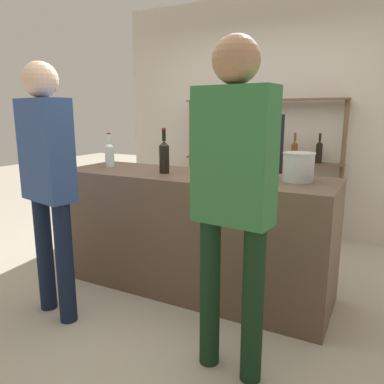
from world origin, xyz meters
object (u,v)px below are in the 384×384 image
(ice_bucket, at_px, (298,167))
(counter_bottle_0, at_px, (164,156))
(counter_bottle_3, at_px, (110,154))
(customer_right, at_px, (233,183))
(server_behind_counter, at_px, (257,165))
(counter_bottle_2, at_px, (203,156))
(customer_left, at_px, (47,171))
(counter_bottle_1, at_px, (258,163))

(ice_bucket, bearing_deg, counter_bottle_0, -173.15)
(counter_bottle_0, xyz_separation_m, ice_bucket, (1.04, 0.12, -0.04))
(counter_bottle_3, distance_m, customer_right, 1.75)
(counter_bottle_0, height_order, server_behind_counter, server_behind_counter)
(counter_bottle_3, relative_size, server_behind_counter, 0.18)
(counter_bottle_3, distance_m, ice_bucket, 1.67)
(counter_bottle_3, bearing_deg, counter_bottle_2, 3.02)
(ice_bucket, relative_size, customer_left, 0.13)
(customer_left, bearing_deg, counter_bottle_3, 24.82)
(customer_right, distance_m, customer_left, 1.35)
(counter_bottle_3, height_order, server_behind_counter, server_behind_counter)
(counter_bottle_1, bearing_deg, customer_right, -81.28)
(counter_bottle_0, relative_size, counter_bottle_3, 1.19)
(counter_bottle_1, height_order, counter_bottle_3, counter_bottle_1)
(server_behind_counter, bearing_deg, customer_right, 1.32)
(ice_bucket, distance_m, customer_right, 0.91)
(counter_bottle_2, xyz_separation_m, counter_bottle_3, (-0.91, -0.05, -0.02))
(counter_bottle_2, relative_size, counter_bottle_3, 1.22)
(counter_bottle_1, relative_size, customer_left, 0.19)
(customer_left, bearing_deg, counter_bottle_1, -44.00)
(counter_bottle_2, xyz_separation_m, server_behind_counter, (0.23, 0.71, -0.15))
(counter_bottle_2, relative_size, ice_bucket, 1.62)
(counter_bottle_0, distance_m, customer_right, 1.19)
(ice_bucket, distance_m, customer_left, 1.74)
(counter_bottle_1, bearing_deg, counter_bottle_2, 167.03)
(counter_bottle_0, xyz_separation_m, server_behind_counter, (0.51, 0.84, -0.14))
(counter_bottle_1, height_order, server_behind_counter, server_behind_counter)
(ice_bucket, relative_size, customer_right, 0.13)
(counter_bottle_3, height_order, ice_bucket, counter_bottle_3)
(counter_bottle_0, distance_m, ice_bucket, 1.05)
(counter_bottle_0, height_order, ice_bucket, counter_bottle_0)
(server_behind_counter, xyz_separation_m, customer_right, (0.39, -1.62, 0.13))
(counter_bottle_0, relative_size, customer_left, 0.20)
(counter_bottle_0, bearing_deg, ice_bucket, 6.85)
(ice_bucket, bearing_deg, counter_bottle_2, 179.76)
(counter_bottle_2, height_order, customer_right, customer_right)
(counter_bottle_2, xyz_separation_m, customer_left, (-0.73, -0.91, -0.05))
(counter_bottle_2, relative_size, customer_left, 0.21)
(counter_bottle_2, xyz_separation_m, customer_right, (0.62, -0.90, -0.02))
(counter_bottle_2, bearing_deg, customer_left, -128.52)
(customer_right, height_order, customer_left, customer_right)
(ice_bucket, xyz_separation_m, customer_left, (-1.48, -0.91, -0.01))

